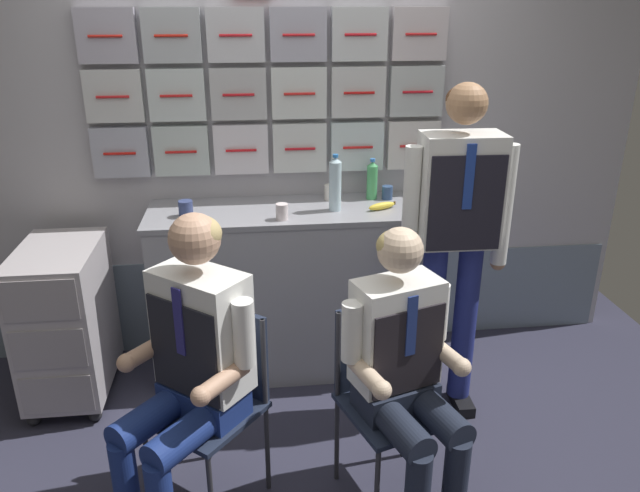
{
  "coord_description": "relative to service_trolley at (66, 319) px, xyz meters",
  "views": [
    {
      "loc": [
        -0.18,
        -2.14,
        2.06
      ],
      "look_at": [
        0.09,
        0.27,
        1.09
      ],
      "focal_mm": 34.57,
      "sensor_mm": 36.0,
      "label": 1
    }
  ],
  "objects": [
    {
      "name": "crew_member_right",
      "position": [
        1.6,
        -1.01,
        0.23
      ],
      "size": [
        0.52,
        0.66,
        1.26
      ],
      "color": "black",
      "rests_on": "ground"
    },
    {
      "name": "snack_banana",
      "position": [
        1.73,
        0.1,
        0.54
      ],
      "size": [
        0.17,
        0.1,
        0.04
      ],
      "color": "yellow",
      "rests_on": "galley_counter"
    },
    {
      "name": "paper_cup_blue",
      "position": [
        1.47,
        0.31,
        0.56
      ],
      "size": [
        0.07,
        0.07,
        0.09
      ],
      "color": "silver",
      "rests_on": "galley_counter"
    },
    {
      "name": "service_trolley",
      "position": [
        0.0,
        0.0,
        0.0
      ],
      "size": [
        0.4,
        0.65,
        0.87
      ],
      "color": "black",
      "rests_on": "ground"
    },
    {
      "name": "paper_cup_tan",
      "position": [
        0.67,
        0.11,
        0.56
      ],
      "size": [
        0.08,
        0.08,
        0.09
      ],
      "color": "navy",
      "rests_on": "galley_counter"
    },
    {
      "name": "folding_chair_left",
      "position": [
        0.85,
        -0.81,
        0.07
      ],
      "size": [
        0.56,
        0.56,
        0.86
      ],
      "color": "#2D2D33",
      "rests_on": "ground"
    },
    {
      "name": "coffee_cup_white",
      "position": [
        1.8,
        0.29,
        0.56
      ],
      "size": [
        0.06,
        0.06,
        0.08
      ],
      "color": "navy",
      "rests_on": "galley_counter"
    },
    {
      "name": "water_bottle_blue_cap",
      "position": [
        1.47,
        0.12,
        0.67
      ],
      "size": [
        0.07,
        0.07,
        0.31
      ],
      "color": "silver",
      "rests_on": "galley_counter"
    },
    {
      "name": "galley_counter",
      "position": [
        1.24,
        0.17,
        0.03
      ],
      "size": [
        1.6,
        0.53,
        0.99
      ],
      "color": "#9A9AA2",
      "rests_on": "ground"
    },
    {
      "name": "galley_bulkhead",
      "position": [
        1.2,
        0.45,
        0.64
      ],
      "size": [
        4.2,
        0.14,
        2.15
      ],
      "color": "#B4B1B9",
      "rests_on": "ground"
    },
    {
      "name": "crew_member_standing",
      "position": [
        2.0,
        -0.33,
        0.57
      ],
      "size": [
        0.54,
        0.27,
        1.72
      ],
      "color": "black",
      "rests_on": "ground"
    },
    {
      "name": "espresso_cup_small",
      "position": [
        1.17,
        0.0,
        0.56
      ],
      "size": [
        0.06,
        0.06,
        0.09
      ],
      "color": "silver",
      "rests_on": "galley_counter"
    },
    {
      "name": "crew_member_left",
      "position": [
        0.75,
        -0.93,
        0.27
      ],
      "size": [
        0.66,
        0.7,
        1.33
      ],
      "color": "black",
      "rests_on": "ground"
    },
    {
      "name": "folding_chair_right",
      "position": [
        1.55,
        -0.86,
        0.07
      ],
      "size": [
        0.51,
        0.51,
        0.86
      ],
      "color": "#2D2D33",
      "rests_on": "ground"
    },
    {
      "name": "sparkling_bottle_green",
      "position": [
        1.71,
        0.3,
        0.63
      ],
      "size": [
        0.06,
        0.06,
        0.24
      ],
      "color": "#45A25D",
      "rests_on": "galley_counter"
    }
  ]
}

